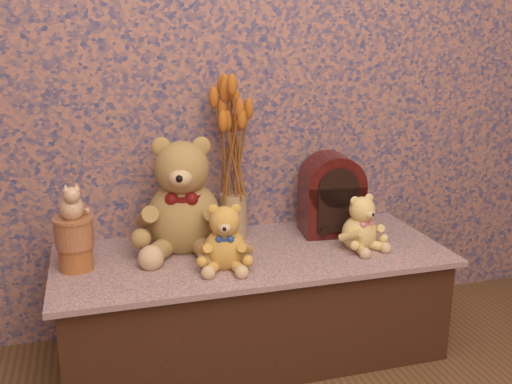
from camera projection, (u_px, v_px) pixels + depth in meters
display_shelf at (252, 302)px, 2.15m from camera, size 1.41×0.59×0.40m
teddy_large at (183, 189)px, 2.08m from camera, size 0.44×0.49×0.45m
teddy_medium at (225, 233)px, 1.94m from camera, size 0.24×0.26×0.24m
teddy_small at (360, 219)px, 2.11m from camera, size 0.22×0.25×0.22m
cathedral_radio at (332, 194)px, 2.25m from camera, size 0.25×0.19×0.32m
ceramic_vase at (233, 216)px, 2.21m from camera, size 0.11×0.11×0.18m
dried_stalks at (233, 146)px, 2.14m from camera, size 0.24×0.24×0.37m
biscuit_tin_lower at (76, 258)px, 1.93m from camera, size 0.14×0.14×0.08m
biscuit_tin_upper at (74, 232)px, 1.91m from camera, size 0.16×0.16×0.10m
cat_figurine at (71, 200)px, 1.88m from camera, size 0.11×0.12×0.13m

